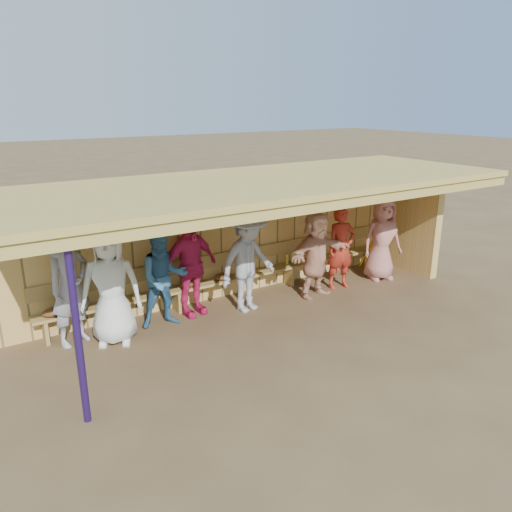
% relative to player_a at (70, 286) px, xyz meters
% --- Properties ---
extents(ground, '(90.00, 90.00, 0.00)m').
position_rel_player_a_xyz_m(ground, '(3.19, -0.81, -0.97)').
color(ground, brown).
rests_on(ground, ground).
extents(player_a, '(0.83, 0.70, 1.94)m').
position_rel_player_a_xyz_m(player_a, '(0.00, 0.00, 0.00)').
color(player_a, '#94939B').
rests_on(player_a, ground).
extents(player_b, '(1.11, 0.95, 1.93)m').
position_rel_player_a_xyz_m(player_b, '(0.55, -0.33, -0.01)').
color(player_b, white).
rests_on(player_b, ground).
extents(player_c, '(0.92, 0.76, 1.72)m').
position_rel_player_a_xyz_m(player_c, '(1.50, -0.17, -0.11)').
color(player_c, teal).
rests_on(player_c, ground).
extents(player_d, '(1.15, 0.63, 1.87)m').
position_rel_player_a_xyz_m(player_d, '(2.09, 0.00, -0.04)').
color(player_d, '#D0215B').
rests_on(player_d, ground).
extents(player_e, '(1.35, 0.93, 1.92)m').
position_rel_player_a_xyz_m(player_e, '(3.05, -0.40, -0.01)').
color(player_e, '#94959C').
rests_on(player_e, ground).
extents(player_f, '(1.68, 0.77, 1.74)m').
position_rel_player_a_xyz_m(player_f, '(4.55, -0.53, -0.10)').
color(player_f, tan).
rests_on(player_f, ground).
extents(player_g, '(0.69, 0.51, 1.72)m').
position_rel_player_a_xyz_m(player_g, '(5.28, -0.44, -0.11)').
color(player_g, '#A8291B').
rests_on(player_g, ground).
extents(player_h, '(1.00, 0.79, 1.81)m').
position_rel_player_a_xyz_m(player_h, '(6.38, -0.52, -0.07)').
color(player_h, '#B66F66').
rests_on(player_h, ground).
extents(dugout_structure, '(8.80, 3.20, 2.50)m').
position_rel_player_a_xyz_m(dugout_structure, '(3.58, -0.12, 0.72)').
color(dugout_structure, tan).
rests_on(dugout_structure, ground).
extents(bench, '(7.60, 0.34, 0.93)m').
position_rel_player_a_xyz_m(bench, '(3.19, 0.31, -0.44)').
color(bench, '#AA8B49').
rests_on(bench, ground).
extents(dugout_equipment, '(7.06, 0.62, 0.80)m').
position_rel_player_a_xyz_m(dugout_equipment, '(2.42, 0.18, -0.48)').
color(dugout_equipment, gold).
rests_on(dugout_equipment, ground).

